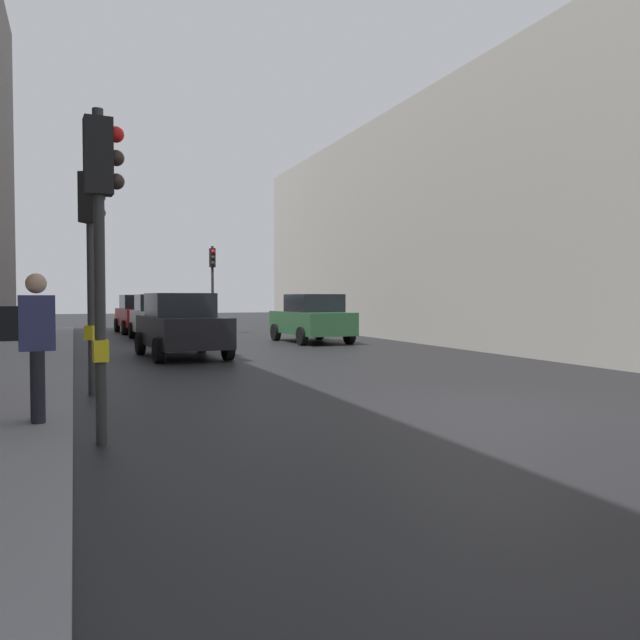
{
  "coord_description": "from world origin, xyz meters",
  "views": [
    {
      "loc": [
        -5.71,
        -7.92,
        1.64
      ],
      "look_at": [
        0.02,
        6.94,
        1.08
      ],
      "focal_mm": 35.92,
      "sensor_mm": 36.0,
      "label": 1
    }
  ],
  "objects_px": {
    "car_green_estate": "(312,318)",
    "pedestrian_with_grey_backpack": "(33,338)",
    "car_dark_suv": "(181,325)",
    "traffic_light_near_left": "(101,214)",
    "car_red_sedan": "(141,314)",
    "traffic_light_far_median": "(213,274)",
    "car_white_compact": "(159,317)",
    "traffic_light_near_right": "(92,238)"
  },
  "relations": [
    {
      "from": "traffic_light_far_median",
      "to": "car_red_sedan",
      "type": "height_order",
      "value": "traffic_light_far_median"
    },
    {
      "from": "traffic_light_far_median",
      "to": "car_white_compact",
      "type": "bearing_deg",
      "value": -130.97
    },
    {
      "from": "car_green_estate",
      "to": "car_white_compact",
      "type": "xyz_separation_m",
      "value": [
        -5.03,
        3.48,
        0.0
      ]
    },
    {
      "from": "traffic_light_near_right",
      "to": "car_green_estate",
      "type": "bearing_deg",
      "value": 53.34
    },
    {
      "from": "car_dark_suv",
      "to": "car_white_compact",
      "type": "relative_size",
      "value": 1.02
    },
    {
      "from": "traffic_light_near_right",
      "to": "car_red_sedan",
      "type": "distance_m",
      "value": 19.62
    },
    {
      "from": "car_white_compact",
      "to": "car_dark_suv",
      "type": "bearing_deg",
      "value": -92.49
    },
    {
      "from": "car_red_sedan",
      "to": "car_dark_suv",
      "type": "height_order",
      "value": "same"
    },
    {
      "from": "traffic_light_near_right",
      "to": "traffic_light_far_median",
      "type": "bearing_deg",
      "value": 72.1
    },
    {
      "from": "traffic_light_far_median",
      "to": "traffic_light_near_left",
      "type": "height_order",
      "value": "traffic_light_far_median"
    },
    {
      "from": "traffic_light_near_right",
      "to": "pedestrian_with_grey_backpack",
      "type": "height_order",
      "value": "traffic_light_near_right"
    },
    {
      "from": "traffic_light_near_left",
      "to": "car_green_estate",
      "type": "relative_size",
      "value": 0.87
    },
    {
      "from": "car_green_estate",
      "to": "pedestrian_with_grey_backpack",
      "type": "bearing_deg",
      "value": -122.23
    },
    {
      "from": "traffic_light_near_right",
      "to": "car_red_sedan",
      "type": "height_order",
      "value": "traffic_light_near_right"
    },
    {
      "from": "car_red_sedan",
      "to": "traffic_light_near_right",
      "type": "bearing_deg",
      "value": -97.66
    },
    {
      "from": "car_red_sedan",
      "to": "car_dark_suv",
      "type": "distance_m",
      "value": 12.93
    },
    {
      "from": "traffic_light_near_right",
      "to": "pedestrian_with_grey_backpack",
      "type": "bearing_deg",
      "value": -103.67
    },
    {
      "from": "traffic_light_far_median",
      "to": "car_red_sedan",
      "type": "relative_size",
      "value": 0.92
    },
    {
      "from": "traffic_light_near_left",
      "to": "car_dark_suv",
      "type": "relative_size",
      "value": 0.86
    },
    {
      "from": "car_green_estate",
      "to": "car_dark_suv",
      "type": "distance_m",
      "value": 6.73
    },
    {
      "from": "traffic_light_far_median",
      "to": "car_red_sedan",
      "type": "bearing_deg",
      "value": 142.94
    },
    {
      "from": "car_green_estate",
      "to": "car_white_compact",
      "type": "distance_m",
      "value": 6.11
    },
    {
      "from": "traffic_light_near_right",
      "to": "traffic_light_near_left",
      "type": "bearing_deg",
      "value": -89.94
    },
    {
      "from": "traffic_light_near_left",
      "to": "car_green_estate",
      "type": "distance_m",
      "value": 16.48
    },
    {
      "from": "traffic_light_far_median",
      "to": "traffic_light_near_left",
      "type": "bearing_deg",
      "value": -104.74
    },
    {
      "from": "car_red_sedan",
      "to": "car_green_estate",
      "type": "bearing_deg",
      "value": -59.43
    },
    {
      "from": "pedestrian_with_grey_backpack",
      "to": "traffic_light_near_left",
      "type": "bearing_deg",
      "value": -46.53
    },
    {
      "from": "car_green_estate",
      "to": "traffic_light_near_right",
      "type": "bearing_deg",
      "value": -126.66
    },
    {
      "from": "traffic_light_far_median",
      "to": "car_green_estate",
      "type": "bearing_deg",
      "value": -70.94
    },
    {
      "from": "traffic_light_near_left",
      "to": "car_green_estate",
      "type": "bearing_deg",
      "value": 61.49
    },
    {
      "from": "traffic_light_near_left",
      "to": "car_dark_suv",
      "type": "xyz_separation_m",
      "value": [
        2.47,
        10.32,
        -1.69
      ]
    },
    {
      "from": "car_green_estate",
      "to": "car_dark_suv",
      "type": "bearing_deg",
      "value": -142.67
    },
    {
      "from": "traffic_light_near_right",
      "to": "pedestrian_with_grey_backpack",
      "type": "relative_size",
      "value": 2.17
    },
    {
      "from": "traffic_light_far_median",
      "to": "car_white_compact",
      "type": "height_order",
      "value": "traffic_light_far_median"
    },
    {
      "from": "car_green_estate",
      "to": "pedestrian_with_grey_backpack",
      "type": "xyz_separation_m",
      "value": [
        -8.58,
        -13.61,
        0.29
      ]
    },
    {
      "from": "car_red_sedan",
      "to": "pedestrian_with_grey_backpack",
      "type": "relative_size",
      "value": 2.43
    },
    {
      "from": "traffic_light_near_right",
      "to": "car_green_estate",
      "type": "xyz_separation_m",
      "value": [
        7.83,
        10.52,
        -1.76
      ]
    },
    {
      "from": "traffic_light_near_right",
      "to": "car_dark_suv",
      "type": "relative_size",
      "value": 0.89
    },
    {
      "from": "traffic_light_near_right",
      "to": "car_green_estate",
      "type": "relative_size",
      "value": 0.9
    },
    {
      "from": "car_dark_suv",
      "to": "traffic_light_near_left",
      "type": "bearing_deg",
      "value": -103.45
    },
    {
      "from": "car_white_compact",
      "to": "pedestrian_with_grey_backpack",
      "type": "distance_m",
      "value": 17.46
    },
    {
      "from": "traffic_light_near_right",
      "to": "car_white_compact",
      "type": "xyz_separation_m",
      "value": [
        2.8,
        14.0,
        -1.76
      ]
    }
  ]
}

